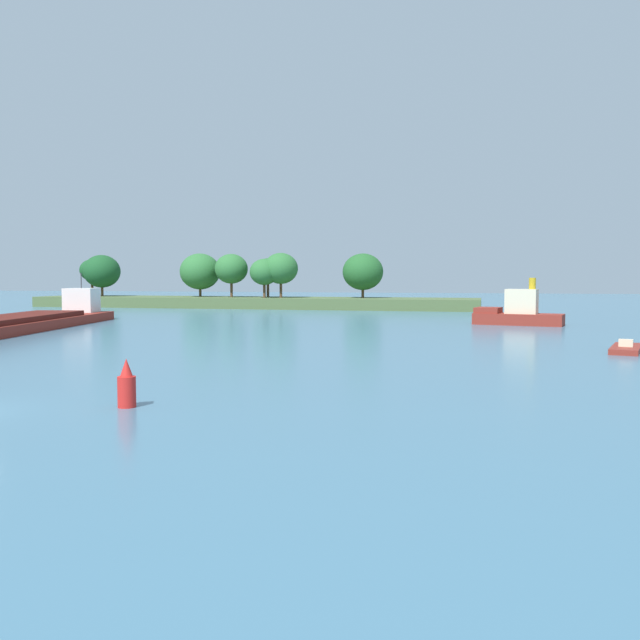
# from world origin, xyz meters

# --- Properties ---
(treeline_island) EXTENTS (74.87, 11.98, 9.17)m
(treeline_island) POSITION_xyz_m (-20.98, 85.29, 3.33)
(treeline_island) COLOR #4C6038
(treeline_island) RESTS_ON ground
(cargo_barge) EXTENTS (14.68, 43.88, 5.56)m
(cargo_barge) POSITION_xyz_m (-23.20, 30.79, 0.79)
(cargo_barge) COLOR maroon
(cargo_barge) RESTS_ON ground
(tugboat) EXTENTS (9.62, 5.29, 4.99)m
(tugboat) POSITION_xyz_m (22.39, 53.35, 1.27)
(tugboat) COLOR maroon
(tugboat) RESTS_ON ground
(small_motorboat) EXTENTS (3.17, 6.13, 0.86)m
(small_motorboat) POSITION_xyz_m (28.38, 28.37, 0.21)
(small_motorboat) COLOR maroon
(small_motorboat) RESTS_ON ground
(channel_buoy_red) EXTENTS (0.70, 0.70, 1.90)m
(channel_buoy_red) POSITION_xyz_m (5.56, 2.64, 0.81)
(channel_buoy_red) COLOR red
(channel_buoy_red) RESTS_ON ground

